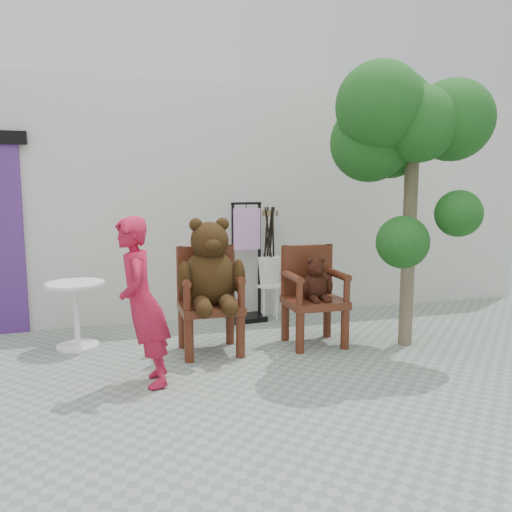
% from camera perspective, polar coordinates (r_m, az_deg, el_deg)
% --- Properties ---
extents(ground_plane, '(60.00, 60.00, 0.00)m').
position_cam_1_polar(ground_plane, '(4.29, 4.47, -15.37)').
color(ground_plane, gray).
rests_on(ground_plane, ground).
extents(back_wall, '(9.00, 1.00, 3.00)m').
position_cam_1_polar(back_wall, '(6.94, -4.40, 6.17)').
color(back_wall, beige).
rests_on(back_wall, ground).
extents(chair_big, '(0.68, 0.73, 1.39)m').
position_cam_1_polar(chair_big, '(5.10, -5.30, -2.52)').
color(chair_big, '#421B0E').
rests_on(chair_big, ground).
extents(chair_small, '(0.61, 0.56, 1.06)m').
position_cam_1_polar(chair_small, '(5.45, 6.52, -3.71)').
color(chair_small, '#421B0E').
rests_on(chair_small, ground).
extents(person, '(0.36, 0.54, 1.45)m').
position_cam_1_polar(person, '(4.34, -12.86, -5.23)').
color(person, '#B01533').
rests_on(person, ground).
extents(cafe_table, '(0.60, 0.60, 0.70)m').
position_cam_1_polar(cafe_table, '(5.63, -19.87, -5.50)').
color(cafe_table, white).
rests_on(cafe_table, ground).
extents(display_stand, '(0.49, 0.41, 1.51)m').
position_cam_1_polar(display_stand, '(6.35, -1.09, -2.26)').
color(display_stand, black).
rests_on(display_stand, ground).
extents(stool_bucket, '(0.32, 0.32, 1.45)m').
position_cam_1_polar(stool_bucket, '(6.43, 1.52, -1.61)').
color(stool_bucket, white).
rests_on(stool_bucket, ground).
extents(tree, '(1.61, 1.57, 2.98)m').
position_cam_1_polar(tree, '(5.48, 16.30, 13.73)').
color(tree, brown).
rests_on(tree, ground).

